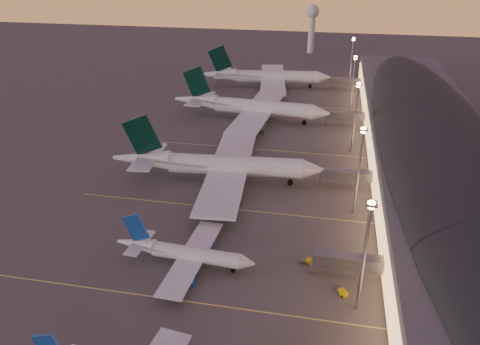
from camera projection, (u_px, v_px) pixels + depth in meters
name	position (u px, v px, depth m)	size (l,w,h in m)	color
ground	(192.00, 286.00, 104.47)	(700.00, 700.00, 0.00)	#464340
airliner_narrow_north	(184.00, 253.00, 110.30)	(34.50, 30.84, 12.33)	silver
airliner_wide_near	(217.00, 165.00, 148.79)	(68.06, 62.19, 21.77)	silver
airliner_wide_mid	(250.00, 107.00, 202.02)	(69.10, 63.13, 22.10)	silver
airliner_wide_far	(265.00, 77.00, 248.43)	(69.08, 63.51, 22.11)	silver
terminal_building	(435.00, 147.00, 153.65)	(56.35, 255.00, 17.46)	#535459
light_masts	(358.00, 125.00, 147.77)	(2.20, 217.20, 25.90)	gray
radar_tower	(312.00, 21.00, 322.40)	(9.00, 9.00, 32.50)	silver
lane_markings	(230.00, 200.00, 139.74)	(90.00, 180.36, 0.00)	#D8C659
baggage_tug_c	(309.00, 261.00, 111.87)	(3.76, 1.86, 1.08)	#E2B607
baggage_tug_d	(342.00, 291.00, 102.18)	(2.95, 3.47, 0.99)	#E2B607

